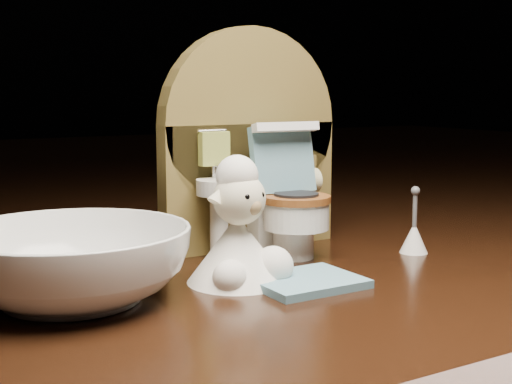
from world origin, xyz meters
TOP-DOWN VIEW (x-y plane):
  - backdrop_panel at (-0.00, 0.06)m, footprint 0.13×0.05m
  - toy_toilet at (0.01, 0.03)m, footprint 0.05×0.06m
  - bath_mat at (-0.02, -0.04)m, footprint 0.06×0.05m
  - toilet_brush at (0.09, -0.01)m, footprint 0.02×0.02m
  - plush_lamb at (-0.05, -0.01)m, footprint 0.06×0.06m
  - ceramic_bowl at (-0.14, 0.00)m, footprint 0.15×0.15m

SIDE VIEW (x-z plane):
  - bath_mat at x=-0.02m, z-range 0.00..0.00m
  - toilet_brush at x=0.09m, z-range -0.01..0.03m
  - ceramic_bowl at x=-0.14m, z-range 0.00..0.04m
  - plush_lamb at x=-0.05m, z-range -0.01..0.06m
  - toy_toilet at x=0.01m, z-range -0.01..0.08m
  - backdrop_panel at x=0.00m, z-range -0.01..0.14m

